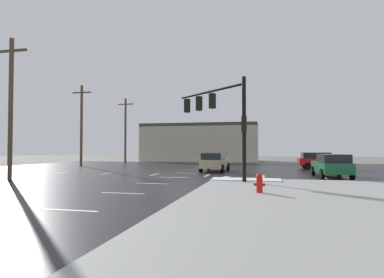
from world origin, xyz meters
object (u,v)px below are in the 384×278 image
Objects in this scene: sedan_tan at (215,162)px; sedan_green at (332,165)px; sedan_red at (321,160)px; utility_pole_far at (81,124)px; traffic_signal_mast at (220,112)px; utility_pole_distant at (125,129)px; utility_pole_mid at (11,105)px; fire_hydrant at (259,183)px.

sedan_tan is 1.00× the size of sedan_green.
sedan_red is 0.51× the size of utility_pole_far.
sedan_green is at bearing -97.42° from sedan_red.
sedan_green is 0.51× the size of utility_pole_far.
utility_pole_distant is at bearing -11.74° from traffic_signal_mast.
utility_pole_distant is at bearing 97.50° from utility_pole_mid.
sedan_green is 21.39m from utility_pole_mid.
sedan_red is at bearing -7.68° from sedan_green.
sedan_green is at bearing -113.43° from sedan_tan.
fire_hydrant is at bearing 155.20° from traffic_signal_mast.
sedan_red is (7.93, 13.06, -3.38)m from traffic_signal_mast.
sedan_tan is 16.89m from utility_pole_far.
traffic_signal_mast is 27.92m from utility_pole_distant.
utility_pole_far reaches higher than fire_hydrant.
sedan_red is (0.84, 9.24, 0.00)m from sedan_green.
utility_pole_mid reaches higher than sedan_tan.
utility_pole_distant is at bearing 47.66° from sedan_tan.
traffic_signal_mast is 1.28× the size of sedan_tan.
sedan_green is 0.51× the size of utility_pole_distant.
utility_pole_mid reaches higher than utility_pole_distant.
sedan_tan is 9.55m from sedan_green.
utility_pole_distant is (0.87, 9.80, -0.01)m from utility_pole_far.
sedan_red is at bearing -21.51° from utility_pole_distant.
utility_pole_mid is at bearing -82.50° from utility_pole_distant.
fire_hydrant is 0.17× the size of sedan_tan.
utility_pole_distant is (-16.35, 22.63, 0.49)m from traffic_signal_mast.
traffic_signal_mast is 0.65× the size of utility_pole_distant.
sedan_tan is 0.51× the size of utility_pole_distant.
traffic_signal_mast is at bearing -166.97° from sedan_tan.
utility_pole_mid reaches higher than sedan_green.
utility_pole_mid reaches higher than fire_hydrant.
utility_pole_mid is (-21.02, -15.17, 3.88)m from sedan_red.
sedan_green is 9.28m from sedan_red.
fire_hydrant is 0.09× the size of utility_pole_far.
utility_pole_distant reaches higher than sedan_tan.
traffic_signal_mast is 8.79m from sedan_tan.
sedan_tan is 1.00× the size of sedan_red.
utility_pole_far is (-17.21, 12.83, 0.50)m from traffic_signal_mast.
traffic_signal_mast reaches higher than sedan_green.
sedan_tan reaches higher than fire_hydrant.
utility_pole_far reaches higher than traffic_signal_mast.
utility_pole_distant is at bearing 123.45° from fire_hydrant.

